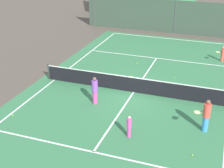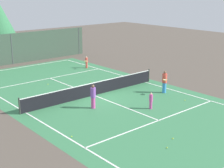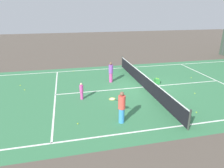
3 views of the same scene
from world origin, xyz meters
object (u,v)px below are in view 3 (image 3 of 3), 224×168
object	(u,v)px
player_2	(122,107)
tennis_ball_2	(130,73)
tennis_ball_8	(191,78)
tennis_ball_6	(25,90)
ball_crate	(157,81)
tennis_ball_4	(20,85)
tennis_ball_3	(78,124)
tennis_ball_7	(73,71)
tennis_ball_0	(196,112)
tennis_ball_1	(195,93)
player_1	(111,72)
player_3	(82,91)

from	to	relation	value
player_2	tennis_ball_2	size ratio (longest dim) A/B	25.83
tennis_ball_8	tennis_ball_6	bearing A→B (deg)	-91.00
ball_crate	tennis_ball_4	bearing A→B (deg)	-99.74
ball_crate	tennis_ball_3	world-z (taller)	ball_crate
tennis_ball_4	tennis_ball_7	size ratio (longest dim) A/B	1.00
ball_crate	tennis_ball_4	world-z (taller)	ball_crate
tennis_ball_6	tennis_ball_7	distance (m)	5.38
tennis_ball_2	ball_crate	bearing A→B (deg)	23.54
tennis_ball_2	tennis_ball_7	size ratio (longest dim) A/B	1.00
tennis_ball_0	tennis_ball_1	world-z (taller)	same
ball_crate	tennis_ball_3	xyz separation A→B (m)	(4.77, -6.53, -0.15)
tennis_ball_2	tennis_ball_3	xyz separation A→B (m)	(7.74, -5.24, 0.00)
tennis_ball_1	tennis_ball_4	world-z (taller)	same
player_2	tennis_ball_7	bearing A→B (deg)	-168.66
player_1	ball_crate	distance (m)	3.71
tennis_ball_8	player_3	bearing A→B (deg)	-76.60
player_3	tennis_ball_3	world-z (taller)	player_3
tennis_ball_3	tennis_ball_7	distance (m)	9.46
tennis_ball_6	tennis_ball_4	bearing A→B (deg)	-154.82
player_2	tennis_ball_3	world-z (taller)	player_2
tennis_ball_0	tennis_ball_8	distance (m)	6.50
player_3	tennis_ball_4	bearing A→B (deg)	-128.78
tennis_ball_6	tennis_ball_8	world-z (taller)	same
ball_crate	tennis_ball_7	world-z (taller)	ball_crate
player_3	tennis_ball_2	size ratio (longest dim) A/B	16.95
tennis_ball_0	tennis_ball_8	size ratio (longest dim) A/B	1.00
tennis_ball_3	tennis_ball_8	bearing A→B (deg)	118.03
player_3	tennis_ball_8	world-z (taller)	player_3
tennis_ball_3	tennis_ball_7	size ratio (longest dim) A/B	1.00
tennis_ball_1	tennis_ball_2	xyz separation A→B (m)	(-5.56, -2.94, 0.00)
tennis_ball_0	tennis_ball_7	bearing A→B (deg)	-146.84
player_3	tennis_ball_2	xyz separation A→B (m)	(-4.70, 4.76, -0.54)
tennis_ball_4	tennis_ball_7	xyz separation A→B (m)	(-2.89, 4.16, 0.00)
player_2	tennis_ball_8	size ratio (longest dim) A/B	25.83
player_2	tennis_ball_3	xyz separation A→B (m)	(-0.31, -2.21, -0.85)
player_1	tennis_ball_3	world-z (taller)	player_1
ball_crate	tennis_ball_6	size ratio (longest dim) A/B	6.62
player_3	tennis_ball_6	distance (m)	4.66
tennis_ball_7	player_1	bearing A→B (deg)	37.81
tennis_ball_2	player_3	bearing A→B (deg)	-45.39
player_1	tennis_ball_4	bearing A→B (deg)	-95.84
player_1	tennis_ball_1	world-z (taller)	player_1
tennis_ball_3	tennis_ball_4	world-z (taller)	same
tennis_ball_2	tennis_ball_3	bearing A→B (deg)	-34.12
player_1	tennis_ball_4	size ratio (longest dim) A/B	24.60
tennis_ball_0	tennis_ball_7	distance (m)	11.64
tennis_ball_3	tennis_ball_7	world-z (taller)	same
ball_crate	tennis_ball_0	distance (m)	5.06
player_1	tennis_ball_7	bearing A→B (deg)	-142.19
player_3	ball_crate	distance (m)	6.31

